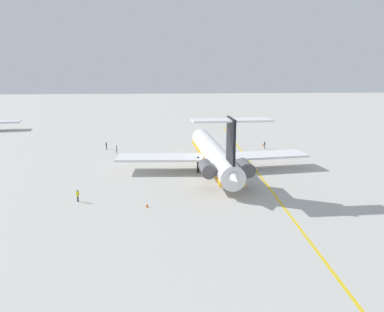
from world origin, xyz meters
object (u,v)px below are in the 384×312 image
(ground_crew_portside, at_px, (117,148))
(safety_cone_nose, at_px, (263,144))
(main_jetliner, at_px, (215,155))
(ground_crew_near_tail, at_px, (265,144))
(ground_crew_starboard, at_px, (78,194))
(ground_crew_near_nose, at_px, (106,145))
(safety_cone_wingtip, at_px, (147,205))

(ground_crew_portside, height_order, safety_cone_nose, ground_crew_portside)
(main_jetliner, distance_m, safety_cone_nose, 28.42)
(ground_crew_near_tail, distance_m, ground_crew_starboard, 51.11)
(main_jetliner, height_order, ground_crew_near_nose, main_jetliner)
(ground_crew_starboard, height_order, safety_cone_nose, ground_crew_starboard)
(safety_cone_nose, bearing_deg, ground_crew_portside, 100.55)
(safety_cone_wingtip, bearing_deg, ground_crew_near_tail, -33.05)
(ground_crew_near_nose, relative_size, safety_cone_wingtip, 3.19)
(ground_crew_near_nose, bearing_deg, ground_crew_near_tail, 135.98)
(safety_cone_wingtip, bearing_deg, main_jetliner, -31.54)
(ground_crew_starboard, distance_m, safety_cone_nose, 54.12)
(main_jetliner, relative_size, safety_cone_nose, 73.84)
(main_jetliner, xyz_separation_m, ground_crew_starboard, (-15.94, 21.73, -2.09))
(ground_crew_near_nose, distance_m, ground_crew_portside, 4.65)
(ground_crew_starboard, relative_size, safety_cone_wingtip, 3.26)
(ground_crew_near_nose, bearing_deg, safety_cone_wingtip, 62.59)
(ground_crew_near_nose, bearing_deg, ground_crew_starboard, 48.78)
(ground_crew_starboard, bearing_deg, main_jetliner, 137.14)
(ground_crew_starboard, xyz_separation_m, safety_cone_wingtip, (-3.03, -10.09, -0.86))
(ground_crew_near_tail, height_order, ground_crew_starboard, ground_crew_starboard)
(ground_crew_near_nose, xyz_separation_m, safety_cone_wingtip, (-40.62, -10.78, -0.83))
(main_jetliner, bearing_deg, safety_cone_wingtip, 145.58)
(main_jetliner, xyz_separation_m, ground_crew_near_tail, (20.55, -14.07, -2.15))
(safety_cone_wingtip, bearing_deg, ground_crew_near_nose, 14.86)
(ground_crew_near_tail, bearing_deg, ground_crew_starboard, 75.74)
(main_jetliner, bearing_deg, ground_crew_near_nose, 43.11)
(main_jetliner, height_order, ground_crew_starboard, main_jetliner)
(ground_crew_near_tail, bearing_deg, ground_crew_portside, 34.69)
(main_jetliner, relative_size, ground_crew_starboard, 22.67)
(ground_crew_near_nose, bearing_deg, main_jetliner, 93.71)
(ground_crew_starboard, bearing_deg, safety_cone_nose, 148.86)
(safety_cone_wingtip, bearing_deg, safety_cone_nose, -31.15)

